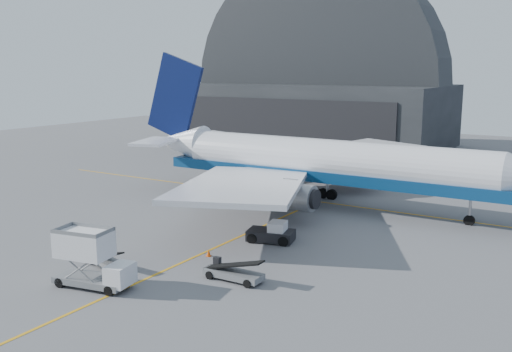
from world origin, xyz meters
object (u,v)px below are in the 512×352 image
Objects in this scene: catering_truck at (91,259)px; belt_loader_b at (233,273)px; airliner at (316,162)px; pushback_tug at (272,234)px; belt_loader_a at (106,261)px.

catering_truck is 1.27× the size of belt_loader_b.
airliner is 10.95× the size of pushback_tug.
pushback_tug is at bearing 72.03° from belt_loader_a.
pushback_tug is (2.98, -14.83, -4.12)m from airliner.
pushback_tug reaches higher than belt_loader_a.
belt_loader_b is (5.28, -24.46, -4.27)m from airliner.
catering_truck reaches higher than belt_loader_b.
belt_loader_a is (-4.73, -27.30, -4.34)m from airliner.
airliner is 10.31× the size of belt_loader_b.
belt_loader_a is at bearing -99.83° from airliner.
belt_loader_b reaches higher than belt_loader_a.
airliner is at bearing 101.49° from belt_loader_b.
belt_loader_b is (2.30, -9.64, -0.15)m from pushback_tug.
pushback_tug is at bearing 102.73° from belt_loader_b.
belt_loader_b is at bearing -77.82° from airliner.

